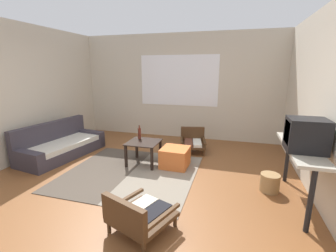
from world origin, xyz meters
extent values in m
plane|color=brown|center=(0.00, 0.00, 0.00)|extent=(7.80, 7.80, 0.00)
cube|color=beige|center=(0.00, 3.06, 1.35)|extent=(5.60, 0.12, 2.70)
cube|color=white|center=(0.00, 3.00, 1.52)|extent=(2.05, 0.01, 1.29)
cube|color=beige|center=(2.66, 0.30, 1.35)|extent=(0.12, 6.60, 2.70)
cube|color=beige|center=(-2.66, 0.30, 1.35)|extent=(0.12, 6.60, 2.70)
cube|color=#4C4238|center=(-0.81, 0.51, 0.01)|extent=(1.13, 2.15, 0.01)
cube|color=gray|center=(0.31, 0.51, 0.01)|extent=(1.13, 2.15, 0.01)
cube|color=#38333D|center=(-1.99, 0.88, 0.11)|extent=(1.01, 1.88, 0.22)
cube|color=beige|center=(-1.96, 0.88, 0.27)|extent=(0.89, 1.68, 0.10)
cube|color=#38333D|center=(-2.31, 0.93, 0.41)|extent=(0.39, 1.79, 0.60)
cube|color=#38333D|center=(-1.88, 1.68, 0.18)|extent=(0.78, 0.29, 0.37)
cube|color=#38333D|center=(-2.11, 0.09, 0.18)|extent=(0.78, 0.29, 0.37)
cube|color=black|center=(-0.18, 0.96, 0.45)|extent=(0.60, 0.58, 0.02)
cube|color=black|center=(-0.44, 1.21, 0.22)|extent=(0.04, 0.04, 0.44)
cube|color=black|center=(0.07, 1.21, 0.22)|extent=(0.04, 0.04, 0.44)
cube|color=black|center=(-0.44, 0.71, 0.22)|extent=(0.04, 0.04, 0.44)
cube|color=black|center=(0.07, 0.71, 0.22)|extent=(0.04, 0.04, 0.44)
cylinder|color=#472D19|center=(0.89, 1.71, 0.07)|extent=(0.04, 0.04, 0.14)
cylinder|color=#472D19|center=(0.44, 1.61, 0.07)|extent=(0.04, 0.04, 0.14)
cylinder|color=#472D19|center=(0.78, 2.20, 0.07)|extent=(0.04, 0.04, 0.14)
cylinder|color=#472D19|center=(0.33, 2.10, 0.07)|extent=(0.04, 0.04, 0.14)
cube|color=#472D19|center=(0.61, 1.91, 0.16)|extent=(0.65, 0.68, 0.05)
cube|color=silver|center=(0.70, 1.91, 0.22)|extent=(0.29, 0.55, 0.06)
cube|color=brown|center=(0.52, 1.87, 0.22)|extent=(0.29, 0.55, 0.06)
cube|color=#472D19|center=(0.55, 2.16, 0.35)|extent=(0.54, 0.19, 0.32)
cube|color=#472D19|center=(0.85, 1.96, 0.28)|extent=(0.17, 0.58, 0.04)
cube|color=#472D19|center=(0.36, 1.85, 0.28)|extent=(0.17, 0.58, 0.04)
cylinder|color=#472D19|center=(0.37, -0.49, 0.07)|extent=(0.04, 0.04, 0.14)
cylinder|color=#472D19|center=(0.87, -0.68, 0.07)|extent=(0.04, 0.04, 0.14)
cylinder|color=#472D19|center=(0.18, -1.00, 0.07)|extent=(0.04, 0.04, 0.14)
cylinder|color=#472D19|center=(0.68, -1.19, 0.07)|extent=(0.04, 0.04, 0.14)
cube|color=#472D19|center=(0.52, -0.84, 0.16)|extent=(0.80, 0.80, 0.05)
cube|color=beige|center=(0.43, -0.78, 0.22)|extent=(0.39, 0.60, 0.06)
cube|color=black|center=(0.63, -0.86, 0.22)|extent=(0.39, 0.60, 0.06)
cube|color=#472D19|center=(0.42, -1.10, 0.34)|extent=(0.60, 0.29, 0.31)
cube|color=#472D19|center=(0.26, -0.74, 0.28)|extent=(0.26, 0.59, 0.04)
cube|color=#472D19|center=(0.79, -0.94, 0.28)|extent=(0.26, 0.59, 0.04)
cube|color=#D1662D|center=(0.43, 1.00, 0.19)|extent=(0.51, 0.51, 0.37)
cube|color=#B2AD9E|center=(2.34, 0.29, 0.79)|extent=(0.38, 1.42, 0.04)
cylinder|color=black|center=(2.34, -0.36, 0.39)|extent=(0.06, 0.06, 0.77)
cylinder|color=black|center=(2.34, 0.94, 0.39)|extent=(0.06, 0.06, 0.77)
cube|color=black|center=(2.34, 0.13, 1.02)|extent=(0.45, 0.39, 0.41)
cube|color=black|center=(2.12, 0.13, 1.04)|extent=(0.01, 0.30, 0.29)
cylinder|color=brown|center=(2.34, 0.60, 0.91)|extent=(0.21, 0.21, 0.21)
cylinder|color=brown|center=(2.34, 0.60, 1.08)|extent=(0.09, 0.09, 0.13)
cylinder|color=#5B2319|center=(-0.33, 1.11, 0.56)|extent=(0.06, 0.06, 0.22)
cylinder|color=#5B2319|center=(-0.33, 1.11, 0.70)|extent=(0.03, 0.03, 0.06)
cylinder|color=#9E7A4C|center=(2.04, 0.51, 0.14)|extent=(0.28, 0.28, 0.27)
camera|label=1|loc=(1.46, -3.03, 1.81)|focal=25.03mm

